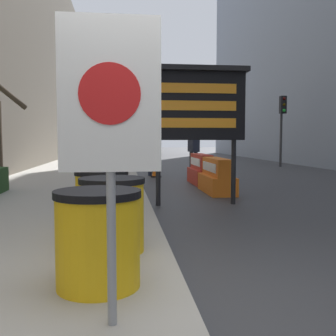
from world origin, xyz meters
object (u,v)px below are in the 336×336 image
barrel_drum_middle (112,214)px  warning_sign (110,115)px  traffic_cone_mid (216,166)px  jersey_barrier_red_striped (201,171)px  traffic_light_far_side (282,115)px  pedestrian_passerby (152,150)px  barrel_drum_back (102,200)px  traffic_light_near_curb (155,110)px  jersey_barrier_orange_near (217,177)px  barrel_drum_foreground (98,238)px  traffic_cone_near (156,168)px  pedestrian_worker (194,147)px  message_board (197,105)px

barrel_drum_middle → warning_sign: size_ratio=0.40×
warning_sign → traffic_cone_mid: 12.52m
jersey_barrier_red_striped → traffic_light_far_side: bearing=51.3°
jersey_barrier_red_striped → pedestrian_passerby: size_ratio=1.08×
traffic_light_far_side → jersey_barrier_red_striped: bearing=-128.7°
jersey_barrier_red_striped → traffic_cone_mid: size_ratio=2.42×
barrel_drum_back → traffic_cone_mid: barrel_drum_back is taller
barrel_drum_middle → traffic_light_near_curb: bearing=82.8°
jersey_barrier_red_striped → traffic_cone_mid: (1.16, 2.77, -0.04)m
jersey_barrier_orange_near → traffic_light_near_curb: bearing=99.1°
barrel_drum_foreground → jersey_barrier_red_striped: bearing=73.0°
warning_sign → traffic_cone_near: 11.58m
warning_sign → traffic_light_far_side: (7.82, 15.84, 0.98)m
barrel_drum_middle → traffic_cone_near: (1.32, 9.72, -0.23)m
barrel_drum_foreground → pedestrian_worker: bearing=75.7°
barrel_drum_back → message_board: 3.56m
warning_sign → traffic_light_far_side: size_ratio=0.58×
message_board → traffic_light_near_curb: (-0.15, 8.11, 0.48)m
jersey_barrier_orange_near → pedestrian_passerby: 5.04m
jersey_barrier_orange_near → pedestrian_worker: size_ratio=0.97×
warning_sign → traffic_light_near_curb: size_ratio=0.57×
traffic_cone_mid → traffic_light_near_curb: size_ratio=0.21×
traffic_cone_near → traffic_light_far_side: bearing=34.0°
barrel_drum_back → pedestrian_worker: 9.69m
barrel_drum_back → traffic_light_near_curb: size_ratio=0.23×
jersey_barrier_orange_near → traffic_cone_near: jersey_barrier_orange_near is taller
jersey_barrier_red_striped → pedestrian_passerby: 3.20m
barrel_drum_middle → pedestrian_passerby: pedestrian_passerby is taller
warning_sign → pedestrian_worker: bearing=77.1°
traffic_cone_mid → traffic_light_far_side: size_ratio=0.21×
traffic_cone_near → barrel_drum_foreground: bearing=-97.5°
traffic_light_near_curb → traffic_light_far_side: (6.37, 2.31, -0.04)m
pedestrian_worker → barrel_drum_middle: bearing=151.5°
traffic_cone_mid → traffic_light_far_side: traffic_light_far_side is taller
barrel_drum_back → traffic_cone_near: size_ratio=1.24×
warning_sign → traffic_light_near_curb: 13.64m
traffic_cone_near → traffic_cone_mid: (2.33, 0.49, 0.04)m
traffic_light_far_side → barrel_drum_foreground: bearing=-117.7°
barrel_drum_back → traffic_cone_mid: (3.82, 9.19, -0.19)m
jersey_barrier_red_striped → traffic_cone_mid: jersey_barrier_red_striped is taller
barrel_drum_middle → barrel_drum_foreground: bearing=-95.0°
traffic_cone_mid → message_board: bearing=-107.3°
barrel_drum_foreground → traffic_cone_near: barrel_drum_foreground is taller
barrel_drum_foreground → warning_sign: (0.13, -0.70, 0.96)m
barrel_drum_middle → traffic_light_near_curb: 12.06m
barrel_drum_middle → jersey_barrier_orange_near: 6.02m
barrel_drum_middle → traffic_cone_mid: 10.85m
message_board → pedestrian_worker: message_board is taller
barrel_drum_back → message_board: size_ratio=0.28×
message_board → jersey_barrier_red_striped: (0.87, 3.74, -1.65)m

